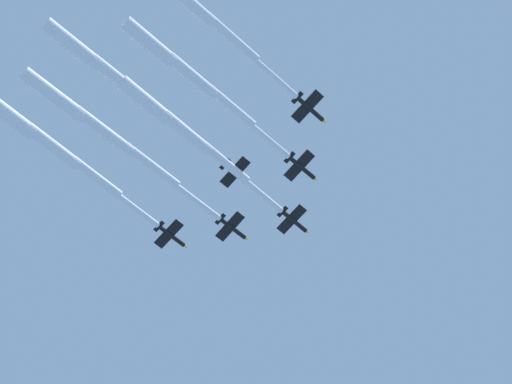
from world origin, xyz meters
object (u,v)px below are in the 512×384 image
jet_lead (186,133)px  jet_starboard_inner (191,76)px  jet_port_outer (186,0)px  jet_port_mid (117,79)px  jet_starboard_mid (52,146)px  jet_port_inner (102,131)px

jet_lead → jet_starboard_inner: jet_starboard_inner is taller
jet_port_outer → jet_starboard_inner: bearing=-45.3°
jet_port_mid → jet_starboard_inner: bearing=-137.2°
jet_starboard_mid → jet_lead: bearing=-139.8°
jet_starboard_mid → jet_port_outer: jet_port_outer is taller
jet_port_outer → jet_lead: bearing=-41.6°
jet_lead → jet_starboard_inner: 14.41m
jet_port_mid → jet_starboard_mid: bearing=0.7°
jet_starboard_inner → jet_port_mid: jet_port_mid is taller
jet_lead → jet_port_outer: size_ratio=0.96×
jet_port_inner → jet_port_outer: (-36.35, 6.51, 1.32)m
jet_lead → jet_port_outer: (-23.51, 20.89, 1.00)m
jet_lead → jet_port_mid: (0.62, 19.90, 0.52)m
jet_port_mid → jet_starboard_mid: jet_port_mid is taller
jet_port_inner → jet_starboard_mid: bearing=27.7°
jet_lead → jet_port_mid: jet_port_mid is taller
jet_port_mid → jet_port_outer: jet_port_outer is taller
jet_port_inner → jet_starboard_mid: (11.07, 5.80, -0.45)m
jet_starboard_inner → jet_port_outer: 17.14m
jet_starboard_mid → jet_port_mid: bearing=-179.3°
jet_starboard_inner → jet_starboard_mid: size_ratio=0.95×
jet_lead → jet_starboard_inner: (-11.47, 8.71, 0.31)m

